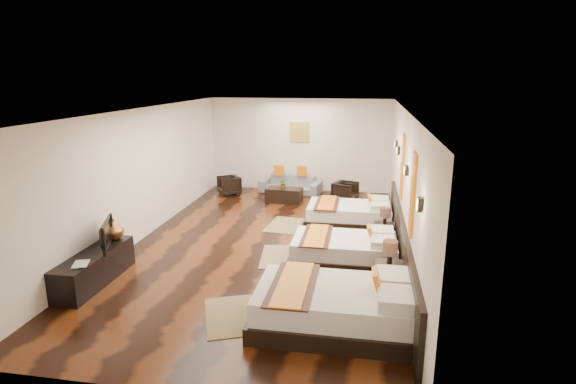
% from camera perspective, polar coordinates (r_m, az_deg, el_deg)
% --- Properties ---
extents(floor, '(5.50, 9.50, 0.01)m').
position_cam_1_polar(floor, '(9.71, -2.70, -6.49)').
color(floor, black).
rests_on(floor, ground).
extents(ceiling, '(5.50, 9.50, 0.01)m').
position_cam_1_polar(ceiling, '(9.09, -2.91, 10.22)').
color(ceiling, white).
rests_on(ceiling, floor).
extents(back_wall, '(5.50, 0.01, 2.80)m').
position_cam_1_polar(back_wall, '(13.90, 1.46, 5.91)').
color(back_wall, silver).
rests_on(back_wall, floor).
extents(left_wall, '(0.01, 9.50, 2.80)m').
position_cam_1_polar(left_wall, '(10.25, -18.00, 2.10)').
color(left_wall, silver).
rests_on(left_wall, floor).
extents(right_wall, '(0.01, 9.50, 2.80)m').
position_cam_1_polar(right_wall, '(9.12, 14.33, 0.89)').
color(right_wall, silver).
rests_on(right_wall, floor).
extents(headboard_panel, '(0.08, 6.60, 0.90)m').
position_cam_1_polar(headboard_panel, '(8.63, 14.05, -6.48)').
color(headboard_panel, black).
rests_on(headboard_panel, floor).
extents(bed_near, '(2.35, 1.48, 0.90)m').
position_cam_1_polar(bed_near, '(6.64, 6.32, -14.09)').
color(bed_near, black).
rests_on(bed_near, floor).
extents(bed_mid, '(2.02, 1.27, 0.77)m').
position_cam_1_polar(bed_mid, '(8.73, 7.24, -7.22)').
color(bed_mid, black).
rests_on(bed_mid, floor).
extents(bed_far, '(2.03, 1.27, 0.77)m').
position_cam_1_polar(bed_far, '(10.89, 7.83, -2.78)').
color(bed_far, black).
rests_on(bed_far, floor).
extents(nightstand_a, '(0.46, 0.46, 0.90)m').
position_cam_1_polar(nightstand_a, '(7.69, 12.52, -10.13)').
color(nightstand_a, black).
rests_on(nightstand_a, floor).
extents(nightstand_b, '(0.42, 0.42, 0.83)m').
position_cam_1_polar(nightstand_b, '(9.72, 11.98, -4.96)').
color(nightstand_b, black).
rests_on(nightstand_b, floor).
extents(jute_mat_near, '(1.14, 1.39, 0.01)m').
position_cam_1_polar(jute_mat_near, '(7.04, -7.12, -15.14)').
color(jute_mat_near, olive).
rests_on(jute_mat_near, floor).
extents(jute_mat_mid, '(0.89, 1.28, 0.01)m').
position_cam_1_polar(jute_mat_mid, '(9.02, -0.94, -8.11)').
color(jute_mat_mid, olive).
rests_on(jute_mat_mid, floor).
extents(jute_mat_far, '(0.88, 1.28, 0.01)m').
position_cam_1_polar(jute_mat_far, '(10.84, -0.41, -4.16)').
color(jute_mat_far, olive).
rests_on(jute_mat_far, floor).
extents(tv_console, '(0.50, 1.80, 0.55)m').
position_cam_1_polar(tv_console, '(8.54, -23.10, -8.75)').
color(tv_console, black).
rests_on(tv_console, floor).
extents(tv, '(0.42, 0.85, 0.50)m').
position_cam_1_polar(tv, '(8.52, -22.30, -4.93)').
color(tv, black).
rests_on(tv, tv_console).
extents(book, '(0.33, 0.37, 0.03)m').
position_cam_1_polar(book, '(8.02, -25.39, -8.26)').
color(book, black).
rests_on(book, tv_console).
extents(figurine, '(0.43, 0.43, 0.38)m').
position_cam_1_polar(figurine, '(8.91, -21.09, -4.37)').
color(figurine, brown).
rests_on(figurine, tv_console).
extents(sofa, '(1.94, 1.01, 0.54)m').
position_cam_1_polar(sofa, '(13.73, 0.30, 1.00)').
color(sofa, slate).
rests_on(sofa, floor).
extents(armchair_left, '(0.84, 0.83, 0.55)m').
position_cam_1_polar(armchair_left, '(13.66, -7.42, 0.84)').
color(armchair_left, black).
rests_on(armchair_left, floor).
extents(armchair_right, '(0.80, 0.79, 0.57)m').
position_cam_1_polar(armchair_right, '(12.88, 7.20, 0.04)').
color(armchair_right, black).
rests_on(armchair_right, floor).
extents(coffee_table, '(1.04, 0.58, 0.40)m').
position_cam_1_polar(coffee_table, '(12.74, -0.48, -0.39)').
color(coffee_table, black).
rests_on(coffee_table, floor).
extents(table_plant, '(0.29, 0.26, 0.28)m').
position_cam_1_polar(table_plant, '(12.66, -0.56, 1.09)').
color(table_plant, '#21581D').
rests_on(table_plant, coffee_table).
extents(orange_panel_a, '(0.04, 0.40, 1.30)m').
position_cam_1_polar(orange_panel_a, '(7.21, 15.40, -0.29)').
color(orange_panel_a, '#D86014').
rests_on(orange_panel_a, right_wall).
extents(orange_panel_b, '(0.04, 0.40, 1.30)m').
position_cam_1_polar(orange_panel_b, '(9.35, 14.19, 3.11)').
color(orange_panel_b, '#D86014').
rests_on(orange_panel_b, right_wall).
extents(sconce_near, '(0.07, 0.12, 0.18)m').
position_cam_1_polar(sconce_near, '(6.11, 16.18, -1.52)').
color(sconce_near, black).
rests_on(sconce_near, right_wall).
extents(sconce_mid, '(0.07, 0.12, 0.18)m').
position_cam_1_polar(sconce_mid, '(8.24, 14.60, 2.65)').
color(sconce_mid, black).
rests_on(sconce_mid, right_wall).
extents(sconce_far, '(0.07, 0.12, 0.18)m').
position_cam_1_polar(sconce_far, '(10.40, 13.68, 5.10)').
color(sconce_far, black).
rests_on(sconce_far, right_wall).
extents(sconce_lounge, '(0.07, 0.12, 0.18)m').
position_cam_1_polar(sconce_lounge, '(11.29, 13.40, 5.83)').
color(sconce_lounge, black).
rests_on(sconce_lounge, right_wall).
extents(gold_artwork, '(0.60, 0.04, 0.60)m').
position_cam_1_polar(gold_artwork, '(13.82, 1.46, 7.54)').
color(gold_artwork, '#AD873F').
rests_on(gold_artwork, back_wall).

